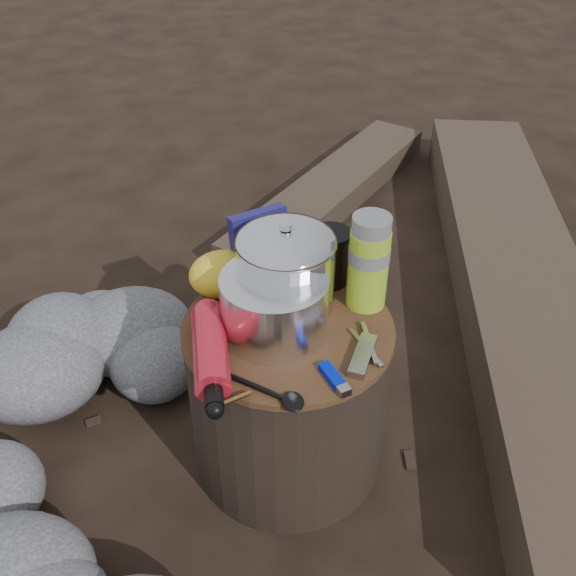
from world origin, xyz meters
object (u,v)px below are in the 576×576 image
object	(u,v)px
stump	(288,395)
camping_pot	(286,270)
log_main	(518,285)
fuel_bottle	(210,350)
thermos	(369,262)
travel_mug	(330,257)

from	to	relation	value
stump	camping_pot	distance (m)	0.29
stump	log_main	size ratio (longest dim) A/B	0.21
fuel_bottle	log_main	bearing A→B (deg)	30.45
fuel_bottle	thermos	size ratio (longest dim) A/B	1.33
fuel_bottle	camping_pot	bearing A→B (deg)	41.48
log_main	camping_pot	size ratio (longest dim) A/B	10.12
log_main	fuel_bottle	world-z (taller)	fuel_bottle
thermos	camping_pot	bearing A→B (deg)	171.14
thermos	travel_mug	world-z (taller)	thermos
stump	thermos	world-z (taller)	thermos
stump	log_main	xyz separation A→B (m)	(0.78, 0.34, -0.11)
stump	fuel_bottle	xyz separation A→B (m)	(-0.16, -0.06, 0.22)
fuel_bottle	travel_mug	bearing A→B (deg)	39.99
log_main	travel_mug	world-z (taller)	travel_mug
camping_pot	fuel_bottle	xyz separation A→B (m)	(-0.18, -0.12, -0.06)
thermos	travel_mug	distance (m)	0.11
log_main	travel_mug	distance (m)	0.78
travel_mug	fuel_bottle	bearing A→B (deg)	-147.57
camping_pot	travel_mug	size ratio (longest dim) A/B	1.59
stump	thermos	size ratio (longest dim) A/B	2.07
fuel_bottle	thermos	bearing A→B (deg)	22.93
log_main	travel_mug	size ratio (longest dim) A/B	16.07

